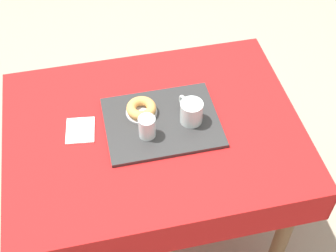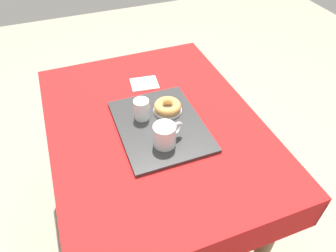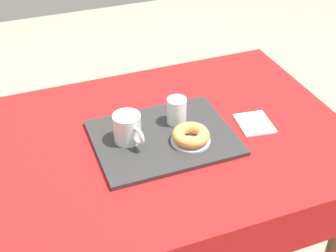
{
  "view_description": "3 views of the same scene",
  "coord_description": "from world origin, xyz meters",
  "views": [
    {
      "loc": [
        -0.2,
        -1.16,
        2.13
      ],
      "look_at": [
        0.05,
        -0.03,
        0.81
      ],
      "focal_mm": 50.86,
      "sensor_mm": 36.0,
      "label": 1
    },
    {
      "loc": [
        0.92,
        -0.29,
        1.65
      ],
      "look_at": [
        0.06,
        0.04,
        0.79
      ],
      "focal_mm": 33.55,
      "sensor_mm": 36.0,
      "label": 2
    },
    {
      "loc": [
        0.44,
        1.11,
        1.68
      ],
      "look_at": [
        0.02,
        0.02,
        0.82
      ],
      "focal_mm": 50.55,
      "sensor_mm": 36.0,
      "label": 3
    }
  ],
  "objects": [
    {
      "name": "dining_table",
      "position": [
        0.0,
        0.0,
        0.65
      ],
      "size": [
        1.12,
        0.85,
        0.77
      ],
      "color": "red",
      "rests_on": "ground"
    },
    {
      "name": "donut_plate_left",
      "position": [
        -0.03,
        0.07,
        0.79
      ],
      "size": [
        0.12,
        0.12,
        0.01
      ],
      "primitive_type": "cylinder",
      "color": "silver",
      "rests_on": "serving_tray"
    },
    {
      "name": "ground_plane",
      "position": [
        0.0,
        0.0,
        0.0
      ],
      "size": [
        6.0,
        6.0,
        0.0
      ],
      "primitive_type": "plane",
      "color": "gray"
    },
    {
      "name": "paper_napkin",
      "position": [
        -0.27,
        0.04,
        0.78
      ],
      "size": [
        0.12,
        0.14,
        0.01
      ],
      "primitive_type": "cube",
      "rotation": [
        0.0,
        0.0,
        -0.13
      ],
      "color": "white",
      "rests_on": "dining_table"
    },
    {
      "name": "water_glass_near",
      "position": [
        -0.03,
        -0.04,
        0.83
      ],
      "size": [
        0.06,
        0.06,
        0.09
      ],
      "color": "silver",
      "rests_on": "serving_tray"
    },
    {
      "name": "serving_tray",
      "position": [
        0.04,
        0.01,
        0.78
      ],
      "size": [
        0.43,
        0.34,
        0.01
      ],
      "primitive_type": "cube",
      "color": "#2D2D2D",
      "rests_on": "dining_table"
    },
    {
      "name": "tea_mug_left",
      "position": [
        0.14,
        -0.0,
        0.83
      ],
      "size": [
        0.09,
        0.13,
        0.09
      ],
      "color": "silver",
      "rests_on": "serving_tray"
    },
    {
      "name": "sugar_donut_left",
      "position": [
        -0.03,
        0.07,
        0.81
      ],
      "size": [
        0.11,
        0.11,
        0.04
      ],
      "primitive_type": "torus",
      "color": "tan",
      "rests_on": "donut_plate_left"
    }
  ]
}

